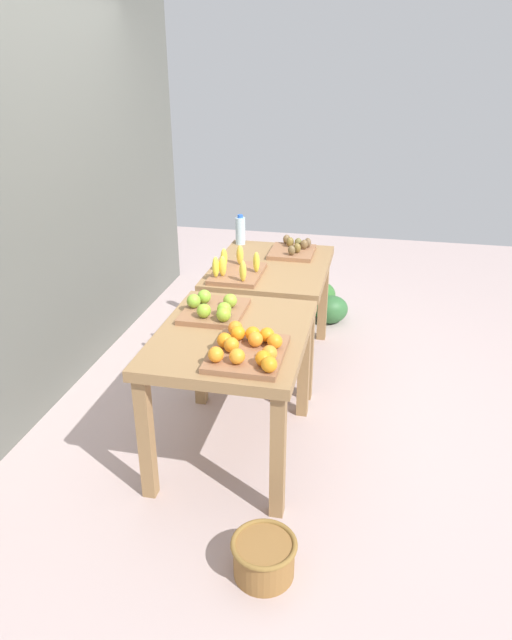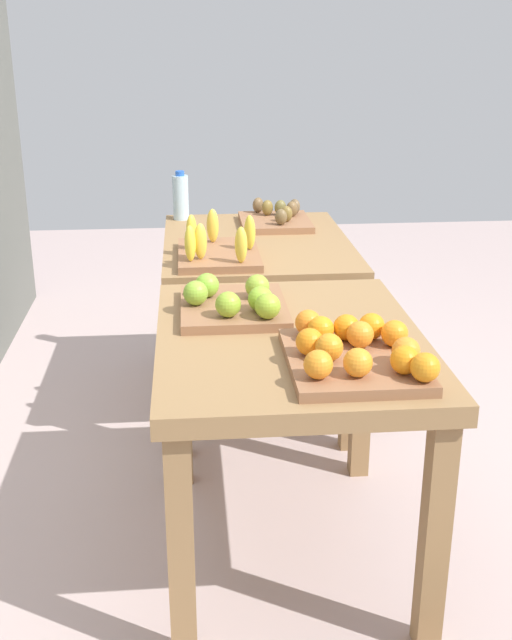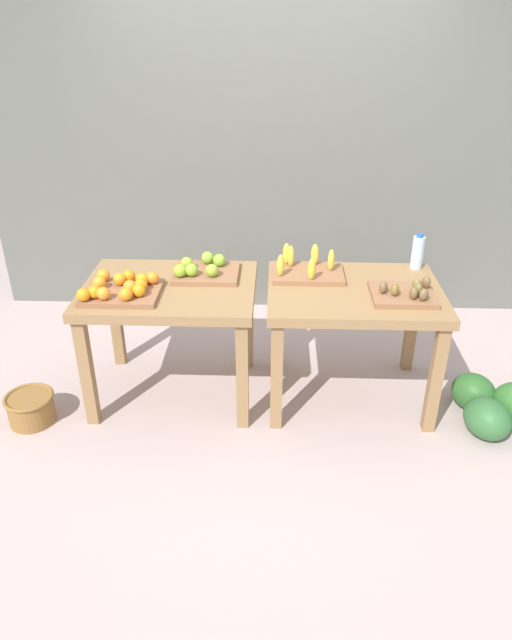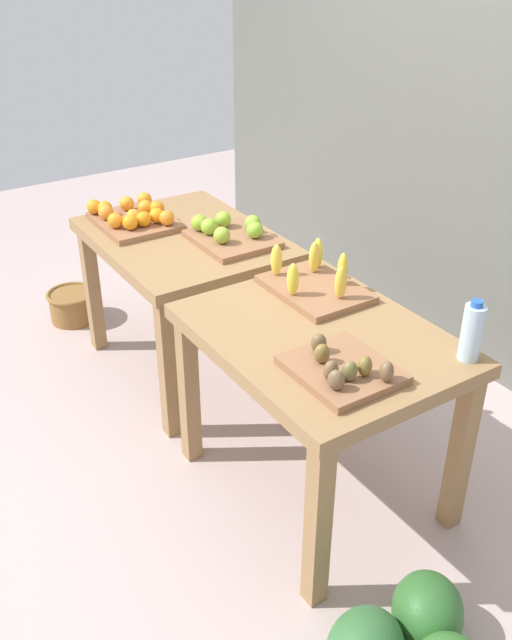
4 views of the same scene
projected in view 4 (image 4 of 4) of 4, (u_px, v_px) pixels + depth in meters
ground_plane at (244, 419)px, 3.44m from camera, size 8.00×8.00×0.00m
back_wall at (483, 71)px, 3.33m from camera, size 4.40×0.12×3.00m
display_table_left at (184, 256)px, 3.52m from camera, size 1.04×0.80×0.78m
display_table_right at (320, 358)px, 2.71m from camera, size 1.04×0.80×0.78m
orange_bin at (134, 216)px, 3.56m from camera, size 0.45×0.38×0.11m
apple_bin at (230, 234)px, 3.38m from camera, size 0.40×0.35×0.11m
banana_crate at (315, 282)px, 2.92m from camera, size 0.44×0.32×0.17m
kiwi_bin at (342, 368)px, 2.38m from camera, size 0.36×0.32×0.10m
water_bottle at (472, 332)px, 2.44m from camera, size 0.08×0.08×0.23m
wicker_basket at (73, 305)px, 4.25m from camera, size 0.30×0.30×0.19m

